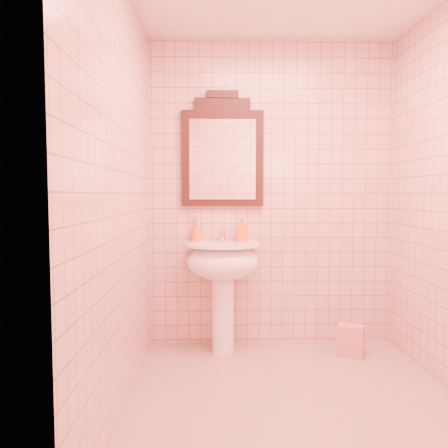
{
  "coord_description": "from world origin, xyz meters",
  "views": [
    {
      "loc": [
        -0.48,
        -2.49,
        1.24
      ],
      "look_at": [
        -0.41,
        0.55,
        1.04
      ],
      "focal_mm": 35.0,
      "sensor_mm": 36.0,
      "label": 1
    }
  ],
  "objects_px": {
    "pedestal_sink": "(223,269)",
    "towel": "(351,340)",
    "toothbrush_cup": "(197,234)",
    "soap_dispenser": "(242,230)",
    "mirror": "(222,153)"
  },
  "relations": [
    {
      "from": "pedestal_sink",
      "to": "towel",
      "type": "distance_m",
      "value": 1.13
    },
    {
      "from": "pedestal_sink",
      "to": "mirror",
      "type": "height_order",
      "value": "mirror"
    },
    {
      "from": "pedestal_sink",
      "to": "towel",
      "type": "height_order",
      "value": "pedestal_sink"
    },
    {
      "from": "toothbrush_cup",
      "to": "soap_dispenser",
      "type": "relative_size",
      "value": 1.11
    },
    {
      "from": "toothbrush_cup",
      "to": "soap_dispenser",
      "type": "xyz_separation_m",
      "value": [
        0.36,
        -0.03,
        0.04
      ]
    },
    {
      "from": "toothbrush_cup",
      "to": "soap_dispenser",
      "type": "height_order",
      "value": "toothbrush_cup"
    },
    {
      "from": "soap_dispenser",
      "to": "towel",
      "type": "relative_size",
      "value": 0.78
    },
    {
      "from": "toothbrush_cup",
      "to": "towel",
      "type": "xyz_separation_m",
      "value": [
        1.19,
        -0.26,
        -0.8
      ]
    },
    {
      "from": "toothbrush_cup",
      "to": "towel",
      "type": "bearing_deg",
      "value": -12.22
    },
    {
      "from": "mirror",
      "to": "soap_dispenser",
      "type": "distance_m",
      "value": 0.64
    },
    {
      "from": "mirror",
      "to": "soap_dispenser",
      "type": "height_order",
      "value": "mirror"
    },
    {
      "from": "toothbrush_cup",
      "to": "towel",
      "type": "height_order",
      "value": "toothbrush_cup"
    },
    {
      "from": "mirror",
      "to": "towel",
      "type": "height_order",
      "value": "mirror"
    },
    {
      "from": "toothbrush_cup",
      "to": "towel",
      "type": "distance_m",
      "value": 1.46
    },
    {
      "from": "mirror",
      "to": "pedestal_sink",
      "type": "bearing_deg",
      "value": -90.0
    }
  ]
}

